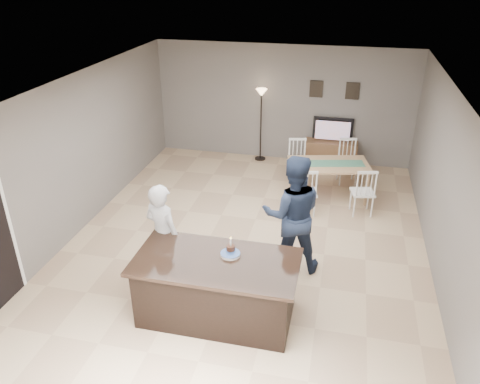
% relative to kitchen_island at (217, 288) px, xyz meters
% --- Properties ---
extents(floor, '(8.00, 8.00, 0.00)m').
position_rel_kitchen_island_xyz_m(floor, '(0.00, 1.80, -0.45)').
color(floor, tan).
rests_on(floor, ground).
extents(room_shell, '(8.00, 8.00, 8.00)m').
position_rel_kitchen_island_xyz_m(room_shell, '(0.00, 1.80, 1.22)').
color(room_shell, slate).
rests_on(room_shell, floor).
extents(kitchen_island, '(2.15, 1.10, 0.90)m').
position_rel_kitchen_island_xyz_m(kitchen_island, '(0.00, 0.00, 0.00)').
color(kitchen_island, black).
rests_on(kitchen_island, floor).
extents(tv_console, '(1.20, 0.40, 0.60)m').
position_rel_kitchen_island_xyz_m(tv_console, '(1.20, 5.57, -0.15)').
color(tv_console, brown).
rests_on(tv_console, floor).
extents(television, '(0.91, 0.12, 0.53)m').
position_rel_kitchen_island_xyz_m(television, '(1.20, 5.64, 0.41)').
color(television, black).
rests_on(television, tv_console).
extents(tv_screen_glow, '(0.78, 0.00, 0.78)m').
position_rel_kitchen_island_xyz_m(tv_screen_glow, '(1.20, 5.56, 0.42)').
color(tv_screen_glow, '#CD5916').
rests_on(tv_screen_glow, tv_console).
extents(picture_frames, '(1.10, 0.02, 0.38)m').
position_rel_kitchen_island_xyz_m(picture_frames, '(1.15, 5.78, 1.30)').
color(picture_frames, black).
rests_on(picture_frames, room_shell).
extents(woman, '(0.69, 0.58, 1.62)m').
position_rel_kitchen_island_xyz_m(woman, '(-0.95, 0.55, 0.36)').
color(woman, '#B0B1B5').
rests_on(woman, floor).
extents(man, '(1.05, 0.89, 1.89)m').
position_rel_kitchen_island_xyz_m(man, '(0.81, 1.35, 0.49)').
color(man, '#1A2439').
rests_on(man, floor).
extents(birthday_cake, '(0.15, 0.15, 0.24)m').
position_rel_kitchen_island_xyz_m(birthday_cake, '(0.14, 0.22, 0.50)').
color(birthday_cake, gold).
rests_on(birthday_cake, kitchen_island).
extents(plate_stack, '(0.26, 0.26, 0.04)m').
position_rel_kitchen_island_xyz_m(plate_stack, '(0.15, 0.15, 0.47)').
color(plate_stack, white).
rests_on(plate_stack, kitchen_island).
extents(dining_table, '(1.85, 2.06, 0.96)m').
position_rel_kitchen_island_xyz_m(dining_table, '(1.23, 3.93, 0.16)').
color(dining_table, '#A37A58').
rests_on(dining_table, floor).
extents(floor_lamp, '(0.26, 0.26, 1.73)m').
position_rel_kitchen_island_xyz_m(floor_lamp, '(-0.47, 5.59, 0.88)').
color(floor_lamp, black).
rests_on(floor_lamp, floor).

